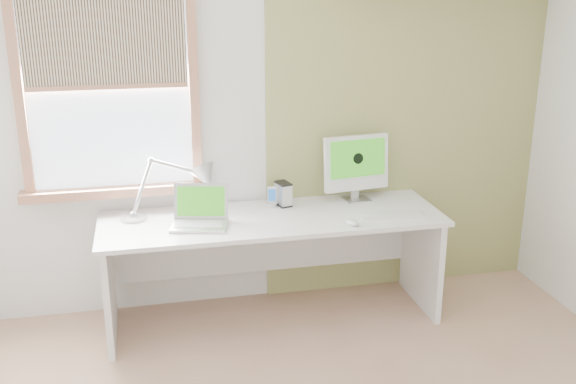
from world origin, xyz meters
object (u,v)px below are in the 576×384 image
object	(u,v)px
desk	(271,241)
laptop	(200,215)
external_drive	(283,194)
imac	(356,164)
desk_lamp	(192,182)

from	to	relation	value
desk	laptop	distance (m)	0.54
desk	external_drive	bearing A→B (deg)	51.07
laptop	imac	bearing A→B (deg)	12.78
desk	laptop	bearing A→B (deg)	-168.73
desk	external_drive	xyz separation A→B (m)	(0.12, 0.14, 0.28)
laptop	desk_lamp	bearing A→B (deg)	96.05
laptop	external_drive	world-z (taller)	laptop
laptop	external_drive	distance (m)	0.63
external_drive	imac	xyz separation A→B (m)	(0.51, 0.01, 0.17)
desk_lamp	external_drive	xyz separation A→B (m)	(0.61, -0.00, -0.12)
desk_lamp	laptop	xyz separation A→B (m)	(0.02, -0.24, -0.15)
imac	desk	bearing A→B (deg)	-166.12
desk_lamp	desk	bearing A→B (deg)	-16.24
imac	laptop	bearing A→B (deg)	-167.22
desk_lamp	laptop	world-z (taller)	desk_lamp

